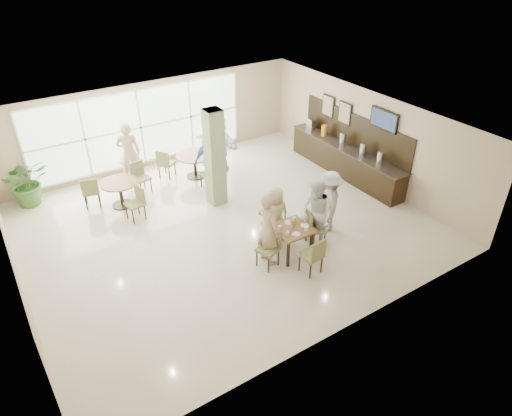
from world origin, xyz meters
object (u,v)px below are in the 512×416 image
teen_left (268,228)px  round_table_right (195,160)px  buffet_counter (345,158)px  adult_a (210,159)px  main_table (292,232)px  potted_plant (27,182)px  teen_standing (329,202)px  adult_b (219,143)px  adult_standing (129,152)px  teen_far (275,214)px  teen_right (316,214)px  round_table_left (120,188)px

teen_left → round_table_right: bearing=-11.1°
buffet_counter → adult_a: bearing=158.8°
buffet_counter → main_table: bearing=-148.2°
potted_plant → teen_standing: 8.47m
adult_b → adult_standing: adult_standing is taller
buffet_counter → teen_far: bearing=-156.3°
potted_plant → adult_b: 5.75m
teen_standing → adult_b: 4.68m
round_table_right → main_table: bearing=-88.3°
main_table → adult_a: bearing=90.6°
teen_standing → adult_a: 3.95m
main_table → teen_right: bearing=-1.6°
teen_right → round_table_right: bearing=-172.5°
teen_far → teen_standing: bearing=172.4°
main_table → teen_standing: (1.45, 0.35, 0.19)m
teen_right → teen_far: bearing=-140.0°
round_table_right → adult_standing: adult_standing is taller
main_table → adult_b: 5.04m
round_table_left → teen_right: (3.41, -4.48, 0.36)m
potted_plant → teen_far: bearing=-47.1°
teen_right → adult_standing: (-2.64, 5.75, 0.05)m
round_table_left → teen_right: teen_right is taller
buffet_counter → potted_plant: 9.52m
main_table → teen_far: (0.03, 0.72, 0.10)m
round_table_left → teen_standing: 5.85m
round_table_right → buffet_counter: size_ratio=0.24×
buffet_counter → teen_left: 5.20m
round_table_left → adult_a: (2.67, -0.45, 0.38)m
teen_left → adult_a: (0.60, 3.93, 0.01)m
main_table → round_table_left: (-2.71, 4.46, -0.08)m
adult_a → adult_b: 1.27m
main_table → buffet_counter: 4.66m
buffet_counter → adult_a: 4.31m
round_table_right → adult_b: bearing=3.8°
teen_far → round_table_left: bearing=-46.5°
round_table_right → adult_a: bearing=-83.5°
round_table_left → adult_a: 2.73m
main_table → potted_plant: potted_plant is taller
teen_left → adult_a: 3.98m
adult_standing → adult_a: bearing=157.4°
adult_a → round_table_right: bearing=89.5°
teen_standing → main_table: bearing=-40.1°
round_table_right → potted_plant: 4.85m
round_table_left → teen_standing: size_ratio=0.62×
teen_right → potted_plant: bearing=-139.4°
main_table → teen_standing: 1.50m
teen_right → adult_standing: bearing=-157.6°
round_table_left → potted_plant: 2.65m
potted_plant → adult_a: (4.83, -1.99, 0.25)m
round_table_left → teen_standing: (4.15, -4.11, 0.27)m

